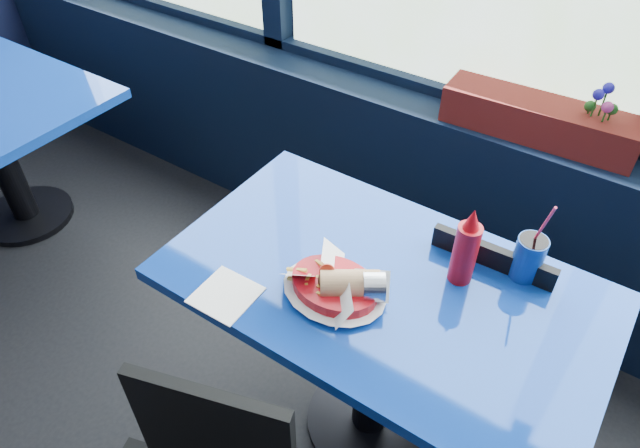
{
  "coord_description": "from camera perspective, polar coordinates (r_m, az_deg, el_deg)",
  "views": [
    {
      "loc": [
        0.75,
        1.03,
        1.91
      ],
      "look_at": [
        0.1,
        1.98,
        0.88
      ],
      "focal_mm": 32.0,
      "sensor_mm": 36.0,
      "label": 1
    }
  ],
  "objects": [
    {
      "name": "ketchup_bottle",
      "position": [
        1.54,
        14.35,
        -2.49
      ],
      "size": [
        0.07,
        0.07,
        0.25
      ],
      "color": "#AF0B13",
      "rests_on": "near_table"
    },
    {
      "name": "napkin",
      "position": [
        1.55,
        -9.41,
        -7.01
      ],
      "size": [
        0.16,
        0.16,
        0.0
      ],
      "primitive_type": "cube",
      "rotation": [
        0.0,
        0.0,
        0.03
      ],
      "color": "white",
      "rests_on": "near_table"
    },
    {
      "name": "flower_vase",
      "position": [
        2.1,
        25.5,
        8.25
      ],
      "size": [
        0.15,
        0.15,
        0.25
      ],
      "rotation": [
        0.0,
        0.0,
        0.3
      ],
      "color": "silver",
      "rests_on": "window_sill"
    },
    {
      "name": "chair_near_back",
      "position": [
        1.95,
        16.3,
        -7.89
      ],
      "size": [
        0.38,
        0.39,
        0.82
      ],
      "rotation": [
        0.0,
        0.0,
        3.18
      ],
      "color": "black",
      "rests_on": "ground"
    },
    {
      "name": "window_sill",
      "position": [
        2.49,
        9.59,
        4.04
      ],
      "size": [
        5.0,
        0.26,
        0.8
      ],
      "primitive_type": "cube",
      "color": "black",
      "rests_on": "ground"
    },
    {
      "name": "food_basket",
      "position": [
        1.51,
        1.66,
        -6.16
      ],
      "size": [
        0.28,
        0.28,
        0.09
      ],
      "rotation": [
        0.0,
        0.0,
        0.15
      ],
      "color": "#AF0B13",
      "rests_on": "near_table"
    },
    {
      "name": "soda_cup",
      "position": [
        1.63,
        20.13,
        -3.11
      ],
      "size": [
        0.08,
        0.08,
        0.28
      ],
      "rotation": [
        0.0,
        0.0,
        0.06
      ],
      "color": "navy",
      "rests_on": "near_table"
    },
    {
      "name": "planter_box",
      "position": [
        2.13,
        21.03,
        9.74
      ],
      "size": [
        0.66,
        0.19,
        0.13
      ],
      "primitive_type": "cube",
      "rotation": [
        0.0,
        0.0,
        0.04
      ],
      "color": "maroon",
      "rests_on": "window_sill"
    },
    {
      "name": "near_table",
      "position": [
        1.71,
        5.93,
        -9.86
      ],
      "size": [
        1.2,
        0.7,
        0.75
      ],
      "color": "black",
      "rests_on": "ground"
    }
  ]
}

